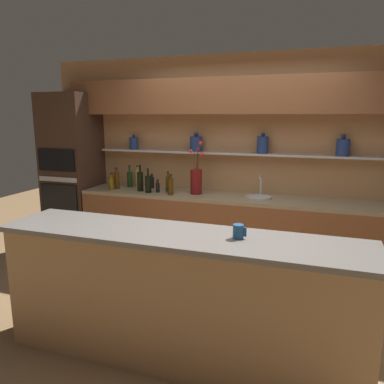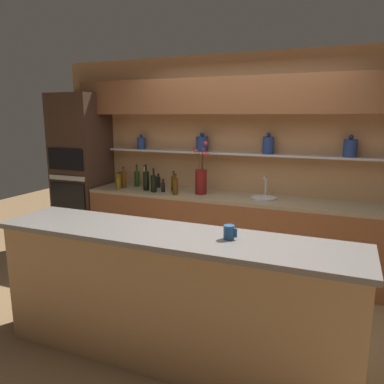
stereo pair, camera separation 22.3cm
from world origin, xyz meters
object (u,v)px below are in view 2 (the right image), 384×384
object	(u,v)px
bottle_wine_1	(137,178)
bottle_spirit_11	(175,186)
bottle_spirit_0	(124,179)
bottle_wine_9	(154,183)
sink_fixture	(264,197)
bottle_oil_7	(118,183)
oven_tower	(82,173)
bottle_oil_8	(174,183)
bottle_sauce_2	(175,186)
bottle_wine_4	(146,181)
bottle_spirit_6	(145,177)
bottle_sauce_10	(159,182)
coffee_mug	(229,232)
bottle_sauce_5	(163,186)
bottle_sauce_3	(120,179)
flower_vase	(201,180)

from	to	relation	value
bottle_wine_1	bottle_spirit_11	world-z (taller)	bottle_wine_1
bottle_spirit_0	bottle_wine_9	bearing A→B (deg)	-11.43
sink_fixture	bottle_wine_1	world-z (taller)	bottle_wine_1
bottle_oil_7	oven_tower	bearing A→B (deg)	167.79
bottle_oil_8	bottle_sauce_2	bearing A→B (deg)	-55.96
sink_fixture	bottle_wine_4	distance (m)	1.50
bottle_spirit_6	sink_fixture	bearing A→B (deg)	-5.32
bottle_sauce_10	bottle_wine_4	bearing A→B (deg)	-103.04
bottle_spirit_6	coffee_mug	xyz separation A→B (m)	(1.81, -1.98, 0.03)
bottle_wine_1	bottle_spirit_6	xyz separation A→B (m)	(0.10, 0.04, 0.01)
bottle_sauce_2	bottle_sauce_5	world-z (taller)	bottle_sauce_2
bottle_wine_1	bottle_oil_7	world-z (taller)	bottle_wine_1
bottle_wine_1	bottle_oil_8	xyz separation A→B (m)	(0.60, -0.11, -0.01)
oven_tower	bottle_sauce_3	distance (m)	0.55
flower_vase	bottle_wine_4	bearing A→B (deg)	-175.00
bottle_wine_1	bottle_sauce_3	bearing A→B (deg)	173.29
oven_tower	bottle_sauce_2	bearing A→B (deg)	-2.82
bottle_wine_1	bottle_sauce_10	size ratio (longest dim) A/B	1.56
bottle_spirit_0	bottle_spirit_6	size ratio (longest dim) A/B	0.97
bottle_sauce_2	bottle_oil_8	size ratio (longest dim) A/B	0.77
bottle_wine_9	bottle_sauce_3	bearing A→B (deg)	157.14
bottle_oil_7	bottle_oil_8	world-z (taller)	bottle_oil_8
bottle_sauce_3	bottle_spirit_6	bearing A→B (deg)	1.30
bottle_wine_1	bottle_spirit_6	bearing A→B (deg)	24.65
bottle_wine_1	bottle_spirit_0	bearing A→B (deg)	-125.00
bottle_wine_1	bottle_sauce_10	xyz separation A→B (m)	(0.31, 0.03, -0.03)
bottle_oil_8	bottle_wine_9	bearing A→B (deg)	-143.74
bottle_spirit_11	bottle_sauce_10	bearing A→B (deg)	141.14
bottle_spirit_0	bottle_wine_9	size ratio (longest dim) A/B	0.91
bottle_wine_4	bottle_wine_9	size ratio (longest dim) A/B	1.11
bottle_sauce_5	bottle_sauce_10	size ratio (longest dim) A/B	0.87
bottle_sauce_3	bottle_wine_4	world-z (taller)	bottle_wine_4
bottle_oil_7	coffee_mug	world-z (taller)	bottle_oil_7
bottle_sauce_3	bottle_sauce_5	world-z (taller)	bottle_sauce_3
bottle_sauce_3	sink_fixture	bearing A→B (deg)	-4.07
bottle_spirit_0	bottle_spirit_6	world-z (taller)	bottle_spirit_6
bottle_sauce_5	bottle_spirit_11	bearing A→B (deg)	-21.99
bottle_wine_1	bottle_sauce_2	bearing A→B (deg)	-16.50
sink_fixture	bottle_wine_4	bearing A→B (deg)	-176.51
bottle_sauce_3	bottle_spirit_6	world-z (taller)	bottle_spirit_6
bottle_spirit_6	bottle_sauce_3	bearing A→B (deg)	-178.70
bottle_sauce_5	bottle_oil_7	bearing A→B (deg)	-173.95
bottle_spirit_6	bottle_sauce_10	xyz separation A→B (m)	(0.22, -0.01, -0.04)
bottle_spirit_0	bottle_oil_7	world-z (taller)	bottle_spirit_0
flower_vase	bottle_spirit_11	world-z (taller)	flower_vase
oven_tower	bottle_wine_9	xyz separation A→B (m)	(1.21, -0.13, -0.05)
flower_vase	bottle_oil_7	world-z (taller)	flower_vase
bottle_oil_7	bottle_spirit_11	bearing A→B (deg)	-1.32
oven_tower	bottle_spirit_6	world-z (taller)	oven_tower
bottle_sauce_3	bottle_oil_7	world-z (taller)	bottle_oil_7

